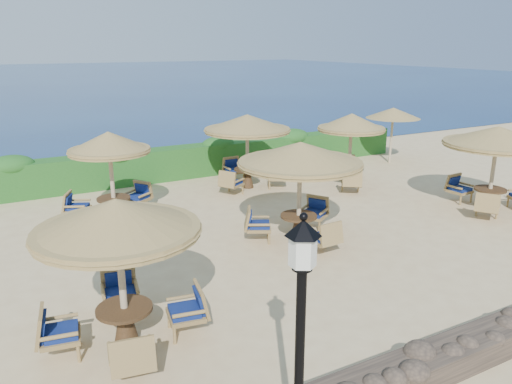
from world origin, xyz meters
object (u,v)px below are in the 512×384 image
Objects in this scene: cafe_set_4 at (247,134)px; lamp_post at (299,367)px; cafe_set_0 at (119,248)px; cafe_set_1 at (300,167)px; cafe_set_5 at (351,134)px; cafe_set_2 at (496,148)px; extra_parasol at (393,113)px; cafe_set_3 at (110,162)px.

lamp_post is at bearing -114.82° from cafe_set_4.
cafe_set_0 is at bearing 105.93° from lamp_post.
cafe_set_1 is 1.05× the size of cafe_set_4.
cafe_set_1 is 5.76m from cafe_set_5.
cafe_set_5 is (9.76, 6.17, 0.12)m from cafe_set_0.
cafe_set_5 is (-2.07, 4.33, -0.06)m from cafe_set_2.
lamp_post is 13.20m from cafe_set_5.
cafe_set_1 is 5.25m from cafe_set_4.
cafe_set_0 is at bearing -171.12° from cafe_set_2.
lamp_post is at bearing -136.40° from extra_parasol.
extra_parasol is 0.75× the size of cafe_set_1.
cafe_set_5 is at bearing 115.61° from cafe_set_2.
lamp_post reaches higher than cafe_set_1.
extra_parasol is at bearing 8.16° from cafe_set_3.
cafe_set_0 is 1.04× the size of cafe_set_3.
extra_parasol is 0.84× the size of cafe_set_0.
cafe_set_2 is (6.59, -0.75, -0.01)m from cafe_set_1.
cafe_set_0 is 0.91× the size of cafe_set_2.
cafe_set_3 is 0.90× the size of cafe_set_4.
cafe_set_5 is (8.44, -0.29, 0.15)m from cafe_set_3.
cafe_set_2 is at bearing -23.70° from cafe_set_3.
cafe_set_0 is 11.98m from cafe_set_2.
cafe_set_1 and cafe_set_3 have the same top height.
lamp_post reaches higher than cafe_set_0.
cafe_set_2 and cafe_set_5 have the same top height.
cafe_set_5 is (8.69, 9.94, 0.38)m from lamp_post.
cafe_set_1 is 5.51m from cafe_set_3.
cafe_set_3 is at bearing 78.46° from cafe_set_0.
lamp_post is 7.62m from cafe_set_1.
cafe_set_4 and cafe_set_5 have the same top height.
cafe_set_0 is at bearing -148.94° from extra_parasol.
cafe_set_0 is 5.85m from cafe_set_1.
cafe_set_2 is at bearing -106.09° from extra_parasol.
cafe_set_3 is at bearing -171.84° from extra_parasol.
cafe_set_3 is at bearing 178.04° from cafe_set_5.
extra_parasol is 0.76× the size of cafe_set_2.
cafe_set_3 is at bearing 88.63° from lamp_post.
cafe_set_1 is (-8.43, -5.64, -0.17)m from extra_parasol.
cafe_set_1 reaches higher than extra_parasol.
cafe_set_2 is at bearing -47.14° from cafe_set_4.
cafe_set_1 and cafe_set_4 have the same top height.
cafe_set_3 is (1.32, 6.46, -0.03)m from cafe_set_0.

